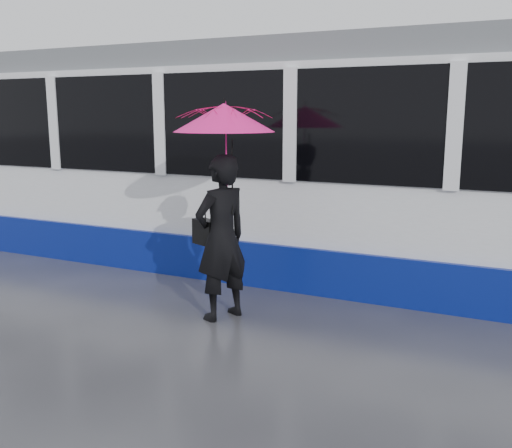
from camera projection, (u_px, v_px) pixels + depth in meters
The scene contains 6 objects.
ground at pixel (245, 321), 6.56m from camera, with size 90.00×90.00×0.00m, color #2B2B30.
rails at pixel (317, 268), 8.78m from camera, with size 34.00×1.51×0.02m.
tram at pixel (354, 164), 8.25m from camera, with size 26.00×2.56×3.35m.
woman at pixel (221, 238), 6.51m from camera, with size 0.70×0.46×1.91m, color black.
umbrella at pixel (224, 138), 6.27m from camera, with size 1.48×1.48×1.29m.
handbag at pixel (206, 232), 6.61m from camera, with size 0.37×0.27×0.48m.
Camera 1 is at (2.79, -5.57, 2.35)m, focal length 40.00 mm.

